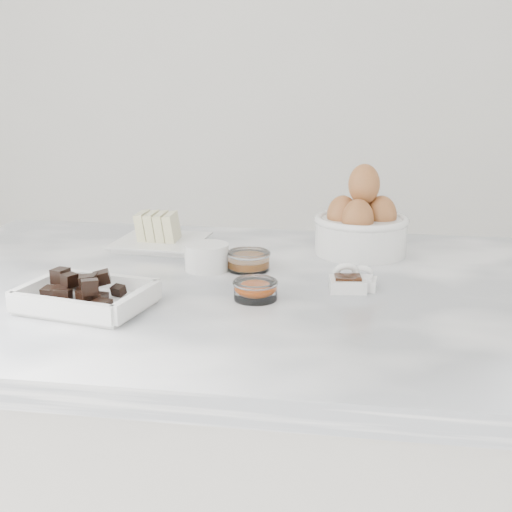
{
  "coord_description": "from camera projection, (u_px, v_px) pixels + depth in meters",
  "views": [
    {
      "loc": [
        0.2,
        -1.1,
        1.29
      ],
      "look_at": [
        0.02,
        0.03,
        0.98
      ],
      "focal_mm": 50.0,
      "sensor_mm": 36.0,
      "label": 1
    }
  ],
  "objects": [
    {
      "name": "butter_plate",
      "position": [
        159.0,
        235.0,
        1.4
      ],
      "size": [
        0.18,
        0.18,
        0.07
      ],
      "color": "white",
      "rests_on": "marble_slab"
    },
    {
      "name": "honey_bowl",
      "position": [
        248.0,
        260.0,
        1.24
      ],
      "size": [
        0.08,
        0.08,
        0.03
      ],
      "color": "white",
      "rests_on": "marble_slab"
    },
    {
      "name": "sugar_ramekin",
      "position": [
        207.0,
        256.0,
        1.24
      ],
      "size": [
        0.08,
        0.08,
        0.05
      ],
      "color": "white",
      "rests_on": "marble_slab"
    },
    {
      "name": "egg_bowl",
      "position": [
        361.0,
        225.0,
        1.34
      ],
      "size": [
        0.18,
        0.18,
        0.17
      ],
      "color": "white",
      "rests_on": "marble_slab"
    },
    {
      "name": "marble_slab",
      "position": [
        241.0,
        295.0,
        1.17
      ],
      "size": [
        1.2,
        0.8,
        0.04
      ],
      "primitive_type": "cube",
      "color": "white",
      "rests_on": "cabinet"
    },
    {
      "name": "vanilla_spoon",
      "position": [
        347.0,
        281.0,
        1.14
      ],
      "size": [
        0.06,
        0.07,
        0.04
      ],
      "color": "white",
      "rests_on": "marble_slab"
    },
    {
      "name": "salt_spoon",
      "position": [
        361.0,
        281.0,
        1.14
      ],
      "size": [
        0.05,
        0.06,
        0.04
      ],
      "color": "white",
      "rests_on": "marble_slab"
    },
    {
      "name": "chocolate_dish",
      "position": [
        86.0,
        294.0,
        1.05
      ],
      "size": [
        0.21,
        0.17,
        0.05
      ],
      "color": "white",
      "rests_on": "marble_slab"
    },
    {
      "name": "zest_bowl",
      "position": [
        255.0,
        289.0,
        1.09
      ],
      "size": [
        0.07,
        0.07,
        0.03
      ],
      "color": "white",
      "rests_on": "marble_slab"
    }
  ]
}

